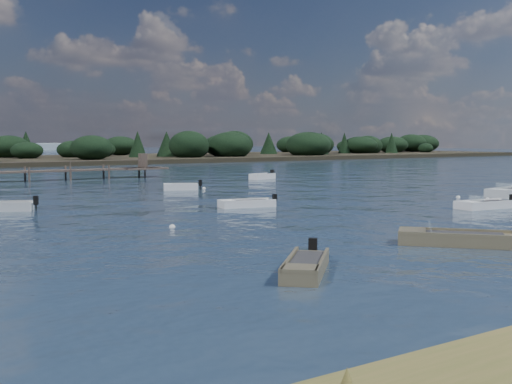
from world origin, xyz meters
TOP-DOWN VIEW (x-y plane):
  - ground at (0.00, 60.00)m, footprint 400.00×400.00m
  - dinghy_extra_a at (-12.89, -3.74)m, footprint 3.75×3.77m
  - dinghy_mid_grey at (-3.43, 14.54)m, footprint 3.99×2.05m
  - dinghy_near_olive at (-4.12, -2.71)m, footprint 4.34×4.62m
  - tender_far_white at (-0.78, 29.13)m, footprint 3.29×2.33m
  - dinghy_mid_white_a at (8.92, 5.41)m, footprint 4.64×2.01m
  - tender_far_grey_b at (13.30, 37.33)m, footprint 3.65×2.20m
  - tender_far_grey at (-17.06, 20.85)m, footprint 3.62×2.47m
  - dinghy_mid_white_b at (17.70, 9.71)m, footprint 5.59×2.77m
  - buoy_c at (-11.72, 8.60)m, footprint 0.32×0.32m
  - buoy_d at (13.92, 9.03)m, footprint 0.32×0.32m
  - buoy_e at (1.56, 29.26)m, footprint 0.32×0.32m
  - buoy_extra_b at (13.39, 11.23)m, footprint 0.32×0.32m
  - far_headland at (25.00, 100.00)m, footprint 190.00×40.00m

SIDE VIEW (x-z plane):
  - ground at x=0.00m, z-range 0.00..0.00m
  - buoy_c at x=-11.72m, z-range -0.16..0.16m
  - buoy_d at x=13.92m, z-range -0.16..0.16m
  - buoy_e at x=1.56m, z-range -0.16..0.16m
  - buoy_extra_b at x=13.39m, z-range -0.16..0.16m
  - dinghy_mid_grey at x=-3.43m, z-range -0.36..0.63m
  - dinghy_mid_white_a at x=8.92m, z-range -0.40..0.67m
  - dinghy_extra_a at x=-12.89m, z-range -0.38..0.67m
  - dinghy_near_olive at x=-4.12m, z-range -0.45..0.77m
  - tender_far_white at x=-0.78m, z-range -0.41..0.72m
  - tender_far_grey at x=-17.06m, z-range -0.42..0.74m
  - tender_far_grey_b at x=13.30m, z-range -0.44..0.79m
  - dinghy_mid_white_b at x=17.70m, z-range -0.50..0.86m
  - far_headland at x=25.00m, z-range -0.94..4.86m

